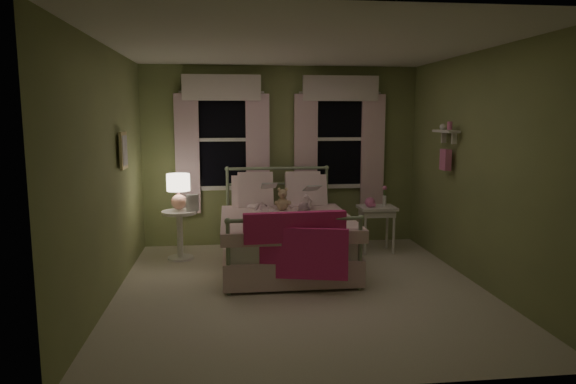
{
  "coord_description": "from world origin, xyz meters",
  "views": [
    {
      "loc": [
        -0.78,
        -5.37,
        1.88
      ],
      "look_at": [
        -0.08,
        0.56,
        1.0
      ],
      "focal_mm": 32.0,
      "sensor_mm": 36.0,
      "label": 1
    }
  ],
  "objects": [
    {
      "name": "room_shell",
      "position": [
        0.0,
        0.0,
        1.3
      ],
      "size": [
        4.2,
        4.2,
        4.2
      ],
      "color": "beige",
      "rests_on": "ground"
    },
    {
      "name": "window_left",
      "position": [
        -0.85,
        2.03,
        1.62
      ],
      "size": [
        1.34,
        0.13,
        1.96
      ],
      "color": "black",
      "rests_on": "room_shell"
    },
    {
      "name": "book_left",
      "position": [
        -0.36,
        1.08,
        0.96
      ],
      "size": [
        0.2,
        0.12,
        0.26
      ],
      "primitive_type": "imported",
      "rotation": [
        1.22,
        0.0,
        -0.01
      ],
      "color": "beige",
      "rests_on": "child_left"
    },
    {
      "name": "bud_vase",
      "position": [
        1.38,
        1.46,
        0.79
      ],
      "size": [
        0.06,
        0.06,
        0.28
      ],
      "color": "white",
      "rests_on": "nightstand_right"
    },
    {
      "name": "child_right",
      "position": [
        0.2,
        1.33,
        0.94
      ],
      "size": [
        0.41,
        0.35,
        0.75
      ],
      "primitive_type": "imported",
      "rotation": [
        0.0,
        0.0,
        2.95
      ],
      "color": "#F7D1DD",
      "rests_on": "bed"
    },
    {
      "name": "teddy_bear",
      "position": [
        -0.08,
        1.17,
        0.79
      ],
      "size": [
        0.22,
        0.18,
        0.3
      ],
      "color": "tan",
      "rests_on": "bed"
    },
    {
      "name": "window_right",
      "position": [
        0.85,
        2.03,
        1.62
      ],
      "size": [
        1.34,
        0.13,
        1.96
      ],
      "color": "black",
      "rests_on": "room_shell"
    },
    {
      "name": "book_nightstand",
      "position": [
        -1.33,
        1.3,
        0.66
      ],
      "size": [
        0.21,
        0.25,
        0.02
      ],
      "primitive_type": "imported",
      "rotation": [
        0.0,
        0.0,
        0.21
      ],
      "color": "beige",
      "rests_on": "nightstand_left"
    },
    {
      "name": "pink_throw",
      "position": [
        -0.08,
        -0.12,
        0.61
      ],
      "size": [
        1.1,
        0.3,
        0.71
      ],
      "color": "#D92A72",
      "rests_on": "bed"
    },
    {
      "name": "table_lamp",
      "position": [
        -1.43,
        1.38,
        0.95
      ],
      "size": [
        0.3,
        0.3,
        0.47
      ],
      "color": "#DE9A83",
      "rests_on": "nightstand_left"
    },
    {
      "name": "pink_toy",
      "position": [
        1.16,
        1.41,
        0.71
      ],
      "size": [
        0.14,
        0.19,
        0.14
      ],
      "color": "pink",
      "rests_on": "nightstand_right"
    },
    {
      "name": "wall_shelf",
      "position": [
        1.9,
        0.7,
        1.52
      ],
      "size": [
        0.15,
        0.5,
        0.6
      ],
      "color": "white",
      "rests_on": "room_shell"
    },
    {
      "name": "nightstand_right",
      "position": [
        1.26,
        1.41,
        0.55
      ],
      "size": [
        0.5,
        0.4,
        0.64
      ],
      "color": "white",
      "rests_on": "ground"
    },
    {
      "name": "bed",
      "position": [
        -0.08,
        0.91,
        0.38
      ],
      "size": [
        1.58,
        2.04,
        1.18
      ],
      "color": "white",
      "rests_on": "ground"
    },
    {
      "name": "book_right",
      "position": [
        0.2,
        1.08,
        0.92
      ],
      "size": [
        0.21,
        0.13,
        0.26
      ],
      "primitive_type": "imported",
      "rotation": [
        1.22,
        0.0,
        0.1
      ],
      "color": "beige",
      "rests_on": "child_right"
    },
    {
      "name": "child_left",
      "position": [
        -0.36,
        1.33,
        0.98
      ],
      "size": [
        0.35,
        0.29,
        0.82
      ],
      "primitive_type": "imported",
      "rotation": [
        0.0,
        0.0,
        3.52
      ],
      "color": "#F7D1DD",
      "rests_on": "bed"
    },
    {
      "name": "framed_picture",
      "position": [
        -1.95,
        0.6,
        1.5
      ],
      "size": [
        0.03,
        0.32,
        0.42
      ],
      "color": "beige",
      "rests_on": "room_shell"
    },
    {
      "name": "nightstand_left",
      "position": [
        -1.43,
        1.38,
        0.42
      ],
      "size": [
        0.46,
        0.46,
        0.65
      ],
      "color": "white",
      "rests_on": "ground"
    }
  ]
}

